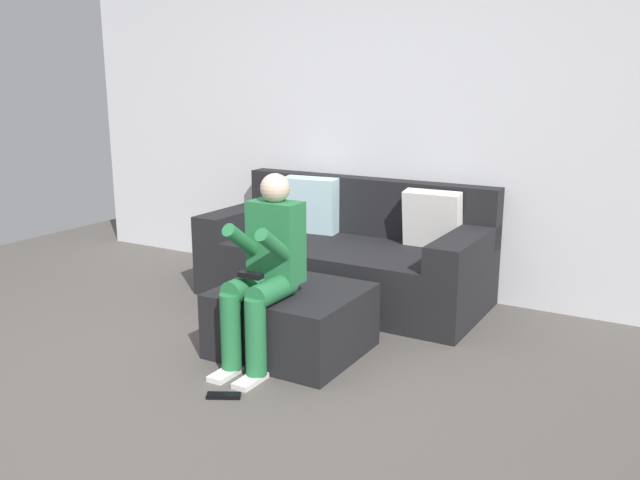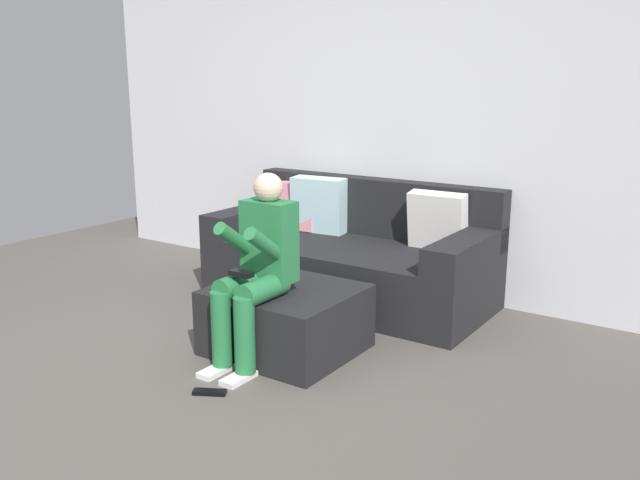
# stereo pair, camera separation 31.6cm
# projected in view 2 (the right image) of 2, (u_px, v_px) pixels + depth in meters

# --- Properties ---
(ground_plane) EXTENTS (7.41, 7.41, 0.00)m
(ground_plane) POSITION_uv_depth(u_px,v_px,m) (163.00, 389.00, 3.60)
(ground_plane) COLOR #544F49
(wall_back) EXTENTS (5.70, 0.10, 2.41)m
(wall_back) POSITION_uv_depth(u_px,v_px,m) (383.00, 133.00, 5.21)
(wall_back) COLOR silver
(wall_back) RESTS_ON ground_plane
(couch_sectional) EXTENTS (2.09, 0.95, 0.87)m
(couch_sectional) POSITION_uv_depth(u_px,v_px,m) (351.00, 256.00, 5.04)
(couch_sectional) COLOR black
(couch_sectional) RESTS_ON ground_plane
(ottoman) EXTENTS (0.82, 0.75, 0.40)m
(ottoman) POSITION_uv_depth(u_px,v_px,m) (286.00, 319.00, 4.07)
(ottoman) COLOR black
(ottoman) RESTS_ON ground_plane
(person_seated) EXTENTS (0.31, 0.60, 1.10)m
(person_seated) POSITION_uv_depth(u_px,v_px,m) (256.00, 267.00, 3.84)
(person_seated) COLOR #26723F
(person_seated) RESTS_ON ground_plane
(remote_near_ottoman) EXTENTS (0.18, 0.13, 0.02)m
(remote_near_ottoman) POSITION_uv_depth(u_px,v_px,m) (210.00, 392.00, 3.54)
(remote_near_ottoman) COLOR black
(remote_near_ottoman) RESTS_ON ground_plane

